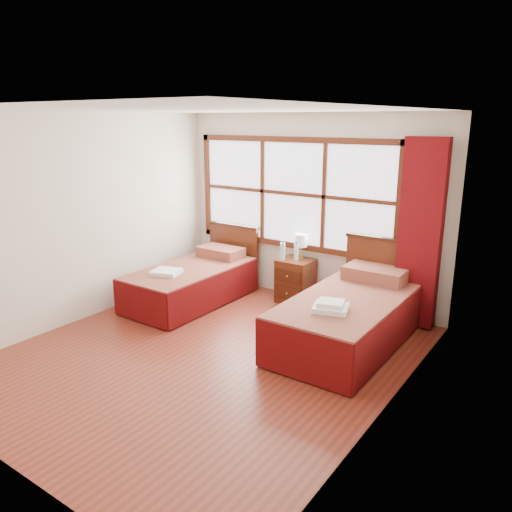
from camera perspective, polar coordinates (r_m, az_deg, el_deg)
The scene contains 15 objects.
floor at distance 5.64m, azimuth -5.65°, elevation -11.14°, with size 4.50×4.50×0.00m, color maroon.
ceiling at distance 5.05m, azimuth -6.46°, elevation 16.30°, with size 4.50×4.50×0.00m, color white.
wall_back at distance 7.01m, azimuth 6.09°, elevation 5.36°, with size 4.00×4.00×0.00m, color silver.
wall_left at distance 6.65m, azimuth -19.25°, elevation 4.03°, with size 4.50×4.50×0.00m, color silver.
wall_right at distance 4.21m, azimuth 15.11°, elevation -1.91°, with size 4.50×4.50×0.00m, color silver.
window at distance 7.07m, azimuth 4.19°, elevation 7.13°, with size 3.16×0.06×1.56m.
curtain at distance 6.31m, azimuth 18.25°, elevation 2.33°, with size 0.50×0.16×2.30m, color #640A0E.
bed_left at distance 7.13m, azimuth -7.14°, elevation -2.87°, with size 0.99×2.01×0.95m.
bed_right at distance 5.87m, azimuth 10.73°, elevation -6.75°, with size 1.10×2.12×1.07m.
nightstand at distance 7.06m, azimuth 4.52°, elevation -2.83°, with size 0.46×0.46×0.62m.
towels_left at distance 6.77m, azimuth -10.22°, elevation -1.82°, with size 0.43×0.40×0.06m.
towels_right at distance 5.31m, azimuth 8.54°, elevation -5.73°, with size 0.43×0.40×0.11m.
lamp at distance 6.99m, azimuth 5.16°, elevation 1.71°, with size 0.18×0.18×0.35m.
bottle_near at distance 6.93m, azimuth 3.07°, elevation 0.59°, with size 0.07×0.07×0.27m.
bottle_far at distance 6.94m, azimuth 4.62°, elevation 0.50°, with size 0.07×0.07×0.25m.
Camera 1 is at (3.31, -3.81, 2.52)m, focal length 35.00 mm.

